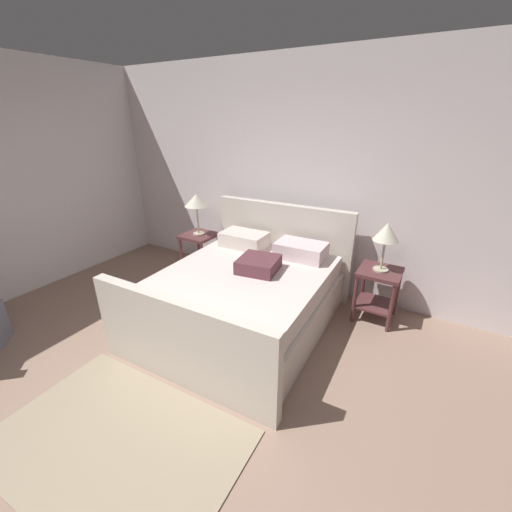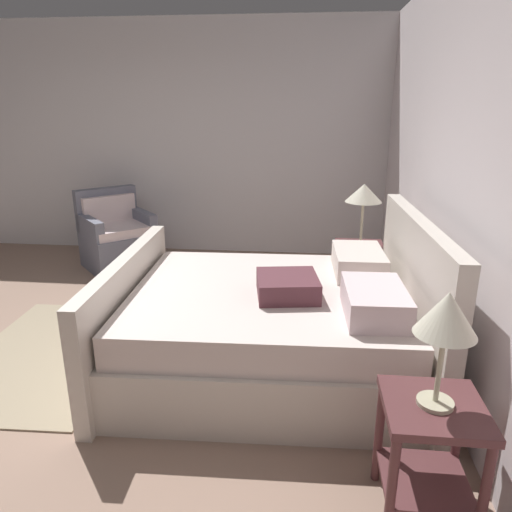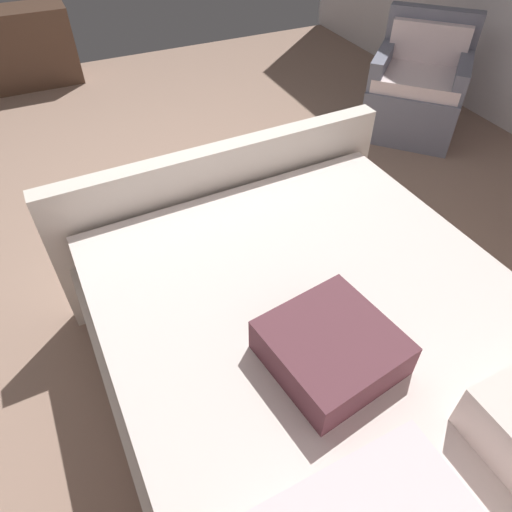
{
  "view_description": "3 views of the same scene",
  "coord_description": "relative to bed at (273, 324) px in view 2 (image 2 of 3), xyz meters",
  "views": [
    {
      "loc": [
        1.38,
        -0.83,
        2.13
      ],
      "look_at": [
        -0.17,
        1.8,
        0.81
      ],
      "focal_mm": 22.82,
      "sensor_mm": 36.0,
      "label": 1
    },
    {
      "loc": [
        2.8,
        1.98,
        1.87
      ],
      "look_at": [
        -0.2,
        1.66,
        0.89
      ],
      "focal_mm": 33.37,
      "sensor_mm": 36.0,
      "label": 2
    },
    {
      "loc": [
        0.43,
        2.59,
        1.98
      ],
      "look_at": [
        -0.02,
        1.62,
        0.96
      ],
      "focal_mm": 32.25,
      "sensor_mm": 36.0,
      "label": 3
    }
  ],
  "objects": [
    {
      "name": "area_rug",
      "position": [
        0.0,
        -1.73,
        -0.34
      ],
      "size": [
        1.82,
        1.22,
        0.01
      ],
      "primitive_type": "cube",
      "rotation": [
        0.0,
        0.0,
        0.03
      ],
      "color": "tan",
      "rests_on": "ground"
    },
    {
      "name": "table_lamp_right",
      "position": [
        1.22,
        0.8,
        0.67
      ],
      "size": [
        0.26,
        0.26,
        0.53
      ],
      "color": "#B7B293",
      "rests_on": "nightstand_right"
    },
    {
      "name": "ground_plane",
      "position": [
        0.29,
        -1.77,
        -0.36
      ],
      "size": [
        6.2,
        5.87,
        0.02
      ],
      "primitive_type": "cube",
      "color": "gray"
    },
    {
      "name": "nightstand_left",
      "position": [
        -1.22,
        0.72,
        0.05
      ],
      "size": [
        0.44,
        0.44,
        0.6
      ],
      "color": "#562E2F",
      "rests_on": "ground"
    },
    {
      "name": "wall_side_left",
      "position": [
        -2.87,
        -1.77,
        1.06
      ],
      "size": [
        0.12,
        5.99,
        2.81
      ],
      "primitive_type": "cube",
      "color": "silver",
      "rests_on": "ground"
    },
    {
      "name": "nightstand_right",
      "position": [
        1.22,
        0.8,
        0.05
      ],
      "size": [
        0.44,
        0.44,
        0.6
      ],
      "color": "#562E2F",
      "rests_on": "ground"
    },
    {
      "name": "armchair",
      "position": [
        -2.07,
        -1.98,
        -0.0
      ],
      "size": [
        1.02,
        1.02,
        0.9
      ],
      "color": "slate",
      "rests_on": "ground"
    },
    {
      "name": "wall_back",
      "position": [
        0.29,
        1.22,
        1.06
      ],
      "size": [
        6.32,
        0.12,
        2.81
      ],
      "primitive_type": "cube",
      "color": "silver",
      "rests_on": "ground"
    },
    {
      "name": "bed",
      "position": [
        0.0,
        0.0,
        0.0
      ],
      "size": [
        1.87,
        2.17,
        1.14
      ],
      "color": "beige",
      "rests_on": "ground"
    },
    {
      "name": "table_lamp_left",
      "position": [
        -1.22,
        0.72,
        0.72
      ],
      "size": [
        0.33,
        0.33,
        0.57
      ],
      "color": "#B7B293",
      "rests_on": "nightstand_left"
    }
  ]
}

